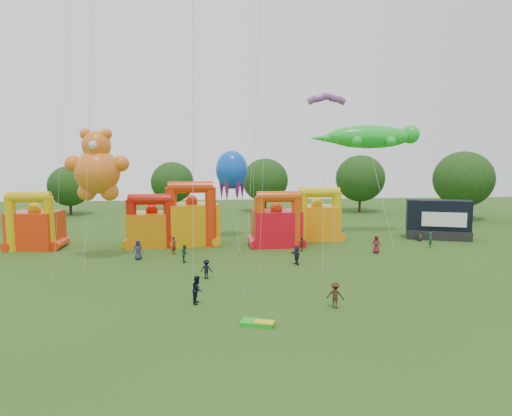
{
  "coord_description": "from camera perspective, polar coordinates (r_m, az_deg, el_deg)",
  "views": [
    {
      "loc": [
        -1.75,
        -24.45,
        10.29
      ],
      "look_at": [
        2.56,
        18.0,
        5.28
      ],
      "focal_mm": 32.0,
      "sensor_mm": 36.0,
      "label": 1
    }
  ],
  "objects": [
    {
      "name": "ground",
      "position": [
        26.58,
        -1.63,
        -16.08
      ],
      "size": [
        160.0,
        160.0,
        0.0
      ],
      "primitive_type": "plane",
      "color": "#2D5016",
      "rests_on": "ground"
    },
    {
      "name": "tree_ring",
      "position": [
        25.41,
        -4.51,
        -2.46
      ],
      "size": [
        126.43,
        128.57,
        12.07
      ],
      "color": "#352314",
      "rests_on": "ground"
    },
    {
      "name": "bouncy_castle_0",
      "position": [
        55.56,
        -25.94,
        -2.12
      ],
      "size": [
        5.65,
        4.84,
        6.39
      ],
      "color": "red",
      "rests_on": "ground"
    },
    {
      "name": "bouncy_castle_1",
      "position": [
        52.76,
        -12.89,
        -2.2
      ],
      "size": [
        5.39,
        4.39,
        6.02
      ],
      "color": "orange",
      "rests_on": "ground"
    },
    {
      "name": "bouncy_castle_2",
      "position": [
        52.8,
        -8.04,
        -1.56
      ],
      "size": [
        6.51,
        5.71,
        7.34
      ],
      "color": "orange",
      "rests_on": "ground"
    },
    {
      "name": "bouncy_castle_3",
      "position": [
        51.48,
        2.58,
        -2.13
      ],
      "size": [
        5.45,
        4.44,
        6.32
      ],
      "color": "red",
      "rests_on": "ground"
    },
    {
      "name": "bouncy_castle_4",
      "position": [
        55.77,
        7.63,
        -1.45
      ],
      "size": [
        5.48,
        4.51,
        6.46
      ],
      "color": "orange",
      "rests_on": "ground"
    },
    {
      "name": "stage_trailer",
      "position": [
        60.15,
        21.83,
        -1.4
      ],
      "size": [
        7.85,
        5.08,
        4.83
      ],
      "color": "black",
      "rests_on": "ground"
    },
    {
      "name": "teddy_bear_kite",
      "position": [
        46.74,
        -19.36,
        3.65
      ],
      "size": [
        6.05,
        4.3,
        12.89
      ],
      "color": "orange",
      "rests_on": "ground"
    },
    {
      "name": "gecko_kite",
      "position": [
        59.14,
        14.37,
        6.66
      ],
      "size": [
        14.45,
        12.27,
        14.18
      ],
      "color": "green",
      "rests_on": "ground"
    },
    {
      "name": "octopus_kite",
      "position": [
        55.66,
        -2.95,
        3.14
      ],
      "size": [
        3.95,
        9.96,
        10.89
      ],
      "color": "blue",
      "rests_on": "ground"
    },
    {
      "name": "parafoil_kites",
      "position": [
        42.41,
        -0.69,
        7.02
      ],
      "size": [
        26.18,
        11.73,
        28.34
      ],
      "color": "red",
      "rests_on": "ground"
    },
    {
      "name": "diamond_kites",
      "position": [
        40.7,
        -3.11,
        14.8
      ],
      "size": [
        25.3,
        13.8,
        36.66
      ],
      "color": "red",
      "rests_on": "ground"
    },
    {
      "name": "folded_kite_bundle",
      "position": [
        28.51,
        0.27,
        -14.17
      ],
      "size": [
        2.22,
        1.6,
        0.31
      ],
      "color": "green",
      "rests_on": "ground"
    },
    {
      "name": "spectator_0",
      "position": [
        46.4,
        -14.52,
        -5.09
      ],
      "size": [
        0.97,
        0.65,
        1.96
      ],
      "primitive_type": "imported",
      "rotation": [
        0.0,
        0.0,
        -0.02
      ],
      "color": "#2A2B47",
      "rests_on": "ground"
    },
    {
      "name": "spectator_1",
      "position": [
        48.06,
        -10.22,
        -4.62
      ],
      "size": [
        0.7,
        0.82,
        1.91
      ],
      "primitive_type": "imported",
      "rotation": [
        0.0,
        0.0,
        1.16
      ],
      "color": "#5E251B",
      "rests_on": "ground"
    },
    {
      "name": "spectator_2",
      "position": [
        44.48,
        -8.87,
        -5.63
      ],
      "size": [
        0.74,
        0.9,
        1.71
      ],
      "primitive_type": "imported",
      "rotation": [
        0.0,
        0.0,
        1.68
      ],
      "color": "#1B4431",
      "rests_on": "ground"
    },
    {
      "name": "spectator_3",
      "position": [
        38.44,
        -6.21,
        -7.61
      ],
      "size": [
        1.2,
        0.94,
        1.64
      ],
      "primitive_type": "imported",
      "rotation": [
        0.0,
        0.0,
        2.78
      ],
      "color": "black",
      "rests_on": "ground"
    },
    {
      "name": "spectator_4",
      "position": [
        49.05,
        5.74,
        -4.52
      ],
      "size": [
        0.74,
        0.98,
        1.55
      ],
      "primitive_type": "imported",
      "rotation": [
        0.0,
        0.0,
        4.26
      ],
      "color": "#45341B",
      "rests_on": "ground"
    },
    {
      "name": "spectator_5",
      "position": [
        43.22,
        5.08,
        -5.87
      ],
      "size": [
        0.95,
        1.77,
        1.82
      ],
      "primitive_type": "imported",
      "rotation": [
        0.0,
        0.0,
        4.97
      ],
      "color": "#232238",
      "rests_on": "ground"
    },
    {
      "name": "spectator_6",
      "position": [
        49.41,
        14.8,
        -4.43
      ],
      "size": [
        1.1,
        0.96,
        1.9
      ],
      "primitive_type": "imported",
      "rotation": [
        0.0,
        0.0,
        5.82
      ],
      "color": "maroon",
      "rests_on": "ground"
    },
    {
      "name": "spectator_7",
      "position": [
        54.18,
        20.99,
        -3.76
      ],
      "size": [
        0.66,
        0.76,
        1.75
      ],
      "primitive_type": "imported",
      "rotation": [
        0.0,
        0.0,
        1.11
      ],
      "color": "#1B4523",
      "rests_on": "ground"
    },
    {
      "name": "spectator_8",
      "position": [
        32.37,
        -7.33,
        -10.08
      ],
      "size": [
        0.87,
        1.04,
        1.95
      ],
      "primitive_type": "imported",
      "rotation": [
        0.0,
        0.0,
        1.43
      ],
      "color": "black",
      "rests_on": "ground"
    },
    {
      "name": "spectator_9",
      "position": [
        31.65,
        9.88,
        -10.67
      ],
      "size": [
        1.33,
        1.06,
        1.8
      ],
      "primitive_type": "imported",
      "rotation": [
        0.0,
        0.0,
        2.76
      ],
      "color": "#382616",
      "rests_on": "ground"
    }
  ]
}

